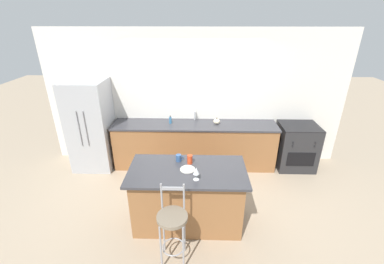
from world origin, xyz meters
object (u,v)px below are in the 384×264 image
(oven_range, at_px, (296,146))
(wine_glass, at_px, (196,171))
(dinner_plate, at_px, (188,169))
(bar_stool_near, at_px, (173,224))
(refrigerator, at_px, (91,125))
(coffee_mug, at_px, (179,158))
(soap_bottle, at_px, (170,120))
(pumpkin_decoration, at_px, (217,121))
(tumbler_cup, at_px, (190,159))

(oven_range, xyz_separation_m, wine_glass, (-2.01, -1.87, 0.59))
(dinner_plate, xyz_separation_m, wine_glass, (0.12, -0.23, 0.12))
(dinner_plate, bearing_deg, wine_glass, -62.23)
(bar_stool_near, height_order, dinner_plate, bar_stool_near)
(refrigerator, relative_size, wine_glass, 9.66)
(coffee_mug, bearing_deg, bar_stool_near, -91.03)
(coffee_mug, relative_size, soap_bottle, 0.72)
(refrigerator, xyz_separation_m, soap_bottle, (1.57, 0.09, 0.09))
(refrigerator, relative_size, pumpkin_decoration, 13.73)
(coffee_mug, bearing_deg, soap_bottle, 100.68)
(wine_glass, distance_m, coffee_mug, 0.54)
(oven_range, xyz_separation_m, pumpkin_decoration, (-1.63, 0.04, 0.51))
(refrigerator, relative_size, coffee_mug, 15.57)
(bar_stool_near, distance_m, soap_bottle, 2.41)
(wine_glass, height_order, soap_bottle, wine_glass)
(oven_range, bearing_deg, soap_bottle, 178.96)
(pumpkin_decoration, height_order, soap_bottle, soap_bottle)
(dinner_plate, bearing_deg, oven_range, 37.50)
(tumbler_cup, xyz_separation_m, pumpkin_decoration, (0.48, 1.51, -0.02))
(dinner_plate, height_order, coffee_mug, coffee_mug)
(dinner_plate, distance_m, soap_bottle, 1.73)
(coffee_mug, bearing_deg, dinner_plate, -59.20)
(pumpkin_decoration, bearing_deg, tumbler_cup, -107.68)
(dinner_plate, bearing_deg, coffee_mug, 120.80)
(refrigerator, relative_size, dinner_plate, 8.47)
(refrigerator, xyz_separation_m, wine_glass, (2.11, -1.83, 0.16))
(refrigerator, bearing_deg, oven_range, 0.61)
(tumbler_cup, bearing_deg, refrigerator, 144.67)
(refrigerator, height_order, wine_glass, refrigerator)
(refrigerator, distance_m, pumpkin_decoration, 2.49)
(refrigerator, bearing_deg, pumpkin_decoration, 2.02)
(dinner_plate, xyz_separation_m, pumpkin_decoration, (0.51, 1.68, 0.04))
(oven_range, xyz_separation_m, bar_stool_near, (-2.29, -2.32, 0.12))
(oven_range, height_order, soap_bottle, soap_bottle)
(coffee_mug, bearing_deg, refrigerator, 143.58)
(bar_stool_near, bearing_deg, dinner_plate, 77.17)
(refrigerator, distance_m, oven_range, 4.14)
(coffee_mug, xyz_separation_m, pumpkin_decoration, (0.65, 1.45, -0.00))
(wine_glass, bearing_deg, soap_bottle, 105.60)
(refrigerator, bearing_deg, soap_bottle, 3.29)
(coffee_mug, distance_m, pumpkin_decoration, 1.59)
(dinner_plate, xyz_separation_m, tumbler_cup, (0.03, 0.17, 0.06))
(soap_bottle, bearing_deg, tumbler_cup, -73.86)
(refrigerator, xyz_separation_m, pumpkin_decoration, (2.49, 0.09, 0.08))
(refrigerator, height_order, coffee_mug, refrigerator)
(tumbler_cup, bearing_deg, soap_bottle, 106.14)
(coffee_mug, relative_size, pumpkin_decoration, 0.88)
(tumbler_cup, height_order, pumpkin_decoration, tumbler_cup)
(refrigerator, distance_m, dinner_plate, 2.54)
(refrigerator, height_order, tumbler_cup, refrigerator)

